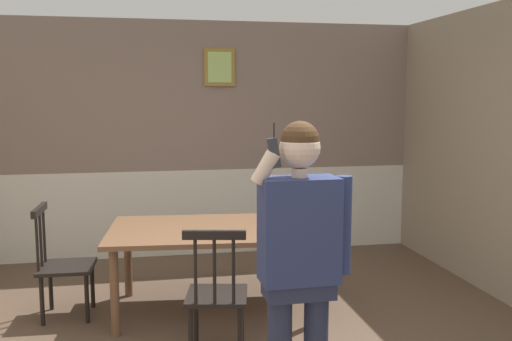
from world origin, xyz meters
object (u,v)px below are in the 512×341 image
object	(u,v)px
chair_by_doorway	(216,295)
person_figure	(300,251)
chair_near_window	(62,264)
dining_table	(213,236)

from	to	relation	value
chair_by_doorway	person_figure	xyz separation A→B (m)	(0.37, -0.84, 0.53)
chair_near_window	person_figure	distance (m)	2.49
chair_near_window	person_figure	bearing A→B (deg)	41.58
chair_near_window	chair_by_doorway	xyz separation A→B (m)	(1.18, -1.04, 0.02)
chair_by_doorway	chair_near_window	bearing A→B (deg)	149.81
dining_table	chair_by_doorway	world-z (taller)	chair_by_doorway
chair_by_doorway	person_figure	world-z (taller)	person_figure
dining_table	chair_by_doorway	xyz separation A→B (m)	(-0.08, -0.93, -0.19)
dining_table	chair_near_window	xyz separation A→B (m)	(-1.26, 0.11, -0.20)
person_figure	chair_near_window	bearing A→B (deg)	-51.60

